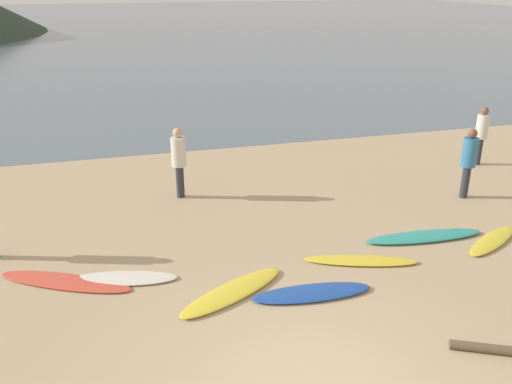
{
  "coord_description": "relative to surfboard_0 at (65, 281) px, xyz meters",
  "views": [
    {
      "loc": [
        -2.25,
        -5.26,
        5.31
      ],
      "look_at": [
        0.92,
        6.03,
        0.6
      ],
      "focal_mm": 38.19,
      "sensor_mm": 36.0,
      "label": 1
    }
  ],
  "objects": [
    {
      "name": "person_1",
      "position": [
        9.64,
        1.63,
        1.03
      ],
      "size": [
        0.36,
        0.36,
        1.8
      ],
      "rotation": [
        0.0,
        0.0,
        1.91
      ],
      "color": "#2D2D38",
      "rests_on": "ground"
    },
    {
      "name": "surfboard_6",
      "position": [
        8.69,
        -0.73,
        0.01
      ],
      "size": [
        1.91,
        1.34,
        0.08
      ],
      "primitive_type": "ellipsoid",
      "rotation": [
        0.0,
        0.0,
        0.51
      ],
      "color": "yellow",
      "rests_on": "ground"
    },
    {
      "name": "surfboard_2",
      "position": [
        2.89,
        -1.2,
        0.02
      ],
      "size": [
        2.31,
        1.62,
        0.1
      ],
      "primitive_type": "ellipsoid",
      "rotation": [
        0.0,
        0.0,
        0.5
      ],
      "color": "yellow",
      "rests_on": "ground"
    },
    {
      "name": "surfboard_1",
      "position": [
        1.06,
        -0.19,
        0.0
      ],
      "size": [
        2.05,
        1.0,
        0.07
      ],
      "primitive_type": "ellipsoid",
      "rotation": [
        0.0,
        0.0,
        -0.24
      ],
      "color": "silver",
      "rests_on": "ground"
    },
    {
      "name": "surfboard_3",
      "position": [
        4.25,
        -1.62,
        0.01
      ],
      "size": [
        2.21,
        0.74,
        0.09
      ],
      "primitive_type": "ellipsoid",
      "rotation": [
        0.0,
        0.0,
        -0.07
      ],
      "color": "#1E479E",
      "rests_on": "ground"
    },
    {
      "name": "surfboard_4",
      "position": [
        5.61,
        -0.77,
        0.01
      ],
      "size": [
        2.27,
        1.14,
        0.08
      ],
      "primitive_type": "ellipsoid",
      "rotation": [
        0.0,
        0.0,
        -0.32
      ],
      "color": "yellow",
      "rests_on": "ground"
    },
    {
      "name": "person_2",
      "position": [
        2.68,
        3.6,
        1.04
      ],
      "size": [
        0.37,
        0.37,
        1.82
      ],
      "rotation": [
        0.0,
        0.0,
        5.8
      ],
      "color": "#2D2D38",
      "rests_on": "ground"
    },
    {
      "name": "ocean_water",
      "position": [
        3.3,
        57.38,
        -0.03
      ],
      "size": [
        140.0,
        100.0,
        0.01
      ],
      "primitive_type": "cube",
      "color": "slate",
      "rests_on": "ground"
    },
    {
      "name": "ground_plane",
      "position": [
        3.3,
        5.93,
        -0.13
      ],
      "size": [
        120.0,
        120.0,
        0.2
      ],
      "primitive_type": "cube",
      "color": "tan",
      "rests_on": "ground"
    },
    {
      "name": "surfboard_5",
      "position": [
        7.39,
        -0.18,
        0.02
      ],
      "size": [
        2.69,
        0.74,
        0.1
      ],
      "primitive_type": "ellipsoid",
      "rotation": [
        0.0,
        0.0,
        -0.07
      ],
      "color": "teal",
      "rests_on": "ground"
    },
    {
      "name": "driftwood_log",
      "position": [
        6.5,
        -3.95,
        0.04
      ],
      "size": [
        1.61,
        0.91,
        0.14
      ],
      "primitive_type": "cylinder",
      "rotation": [
        0.0,
        1.57,
        -0.47
      ],
      "color": "brown",
      "rests_on": "ground"
    },
    {
      "name": "person_0",
      "position": [
        11.61,
        3.77,
        1.0
      ],
      "size": [
        0.35,
        0.35,
        1.75
      ],
      "rotation": [
        0.0,
        0.0,
        6.01
      ],
      "color": "#2D2D38",
      "rests_on": "ground"
    },
    {
      "name": "surfboard_0",
      "position": [
        0.0,
        0.0,
        0.0
      ],
      "size": [
        2.58,
        1.75,
        0.06
      ],
      "primitive_type": "ellipsoid",
      "rotation": [
        0.0,
        0.0,
        -0.5
      ],
      "color": "#D84C38",
      "rests_on": "ground"
    }
  ]
}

